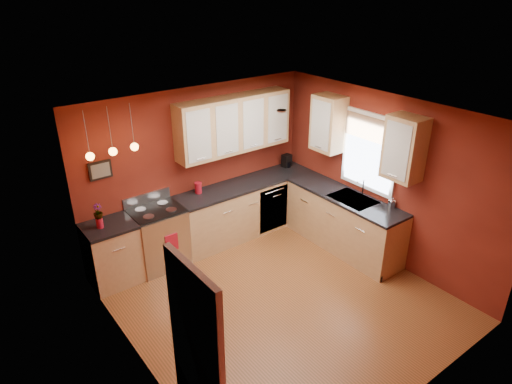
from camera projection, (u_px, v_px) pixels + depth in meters
floor at (280, 299)px, 6.36m from camera, size 4.20×4.20×0.00m
ceiling at (285, 118)px, 5.24m from camera, size 4.00×4.20×0.02m
wall_back at (198, 167)px, 7.31m from camera, size 4.00×0.02×2.60m
wall_front at (426, 303)px, 4.29m from camera, size 4.00×0.02×2.60m
wall_left at (134, 274)px, 4.71m from camera, size 0.02×4.20×2.60m
wall_right at (384, 179)px, 6.89m from camera, size 0.02×4.20×2.60m
base_cabinets_back_left at (113, 255)px, 6.56m from camera, size 0.70×0.60×0.90m
base_cabinets_back_right at (246, 209)px, 7.86m from camera, size 2.54×0.60×0.90m
base_cabinets_right at (343, 223)px, 7.42m from camera, size 0.60×2.10×0.90m
counter_back_left at (108, 226)px, 6.36m from camera, size 0.70×0.62×0.04m
counter_back_right at (246, 184)px, 7.66m from camera, size 2.54×0.62×0.04m
counter_right at (346, 197)px, 7.21m from camera, size 0.62×2.10×0.04m
gas_range at (159, 237)px, 6.95m from camera, size 0.76×0.64×1.11m
dishwasher_front at (273, 209)px, 7.85m from camera, size 0.60×0.02×0.80m
sink at (353, 200)px, 7.11m from camera, size 0.50×0.70×0.33m
window at (370, 150)px, 6.92m from camera, size 0.06×1.02×1.22m
door_left_wall at (198, 363)px, 3.98m from camera, size 0.12×0.82×2.05m
upper_cabinets_back at (234, 124)px, 7.23m from camera, size 2.00×0.35×0.90m
upper_cabinets_right at (364, 135)px, 6.75m from camera, size 0.35×1.95×0.90m
wall_picture at (100, 170)px, 6.30m from camera, size 0.32×0.03×0.26m
pendant_lights at (113, 151)px, 5.97m from camera, size 0.71×0.11×0.66m
red_canister at (198, 188)px, 7.25m from camera, size 0.12×0.12×0.18m
red_vase at (100, 223)px, 6.25m from camera, size 0.10×0.10×0.15m
flowers at (98, 212)px, 6.18m from camera, size 0.15×0.15×0.23m
coffee_maker at (287, 161)px, 8.25m from camera, size 0.17×0.16×0.23m
soap_pump at (392, 202)px, 6.79m from camera, size 0.10×0.10×0.18m
dish_towel at (172, 243)px, 6.72m from camera, size 0.20×0.01×0.27m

